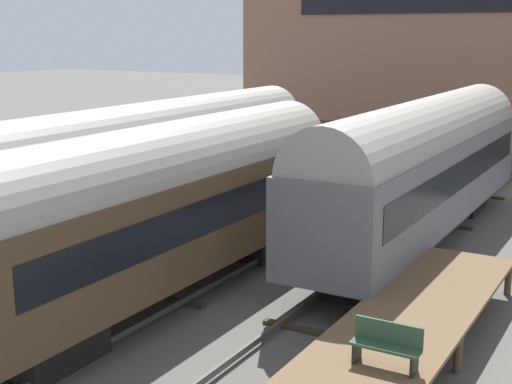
{
  "coord_description": "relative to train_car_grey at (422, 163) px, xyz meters",
  "views": [
    {
      "loc": [
        11.91,
        -12.47,
        7.54
      ],
      "look_at": [
        0.0,
        8.17,
        2.2
      ],
      "focal_mm": 50.0,
      "sensor_mm": 36.0,
      "label": 1
    }
  ],
  "objects": [
    {
      "name": "ground_plane",
      "position": [
        -4.55,
        -12.16,
        -3.0
      ],
      "size": [
        200.0,
        200.0,
        0.0
      ],
      "primitive_type": "plane",
      "color": "#56544F"
    },
    {
      "name": "train_car_navy",
      "position": [
        -9.11,
        -3.14,
        -0.14
      ],
      "size": [
        3.07,
        17.73,
        5.07
      ],
      "color": "black",
      "rests_on": "ground"
    },
    {
      "name": "warehouse_building",
      "position": [
        -3.95,
        26.8,
        5.47
      ],
      "size": [
        31.0,
        13.79,
        16.94
      ],
      "color": "brown",
      "rests_on": "ground"
    },
    {
      "name": "train_car_brown",
      "position": [
        -4.55,
        -8.85,
        -0.1
      ],
      "size": [
        2.96,
        15.09,
        5.12
      ],
      "color": "black",
      "rests_on": "ground"
    },
    {
      "name": "bench",
      "position": [
        3.06,
        -12.02,
        -1.46
      ],
      "size": [
        1.4,
        0.4,
        0.91
      ],
      "color": "#2D4C33",
      "rests_on": "station_platform"
    },
    {
      "name": "station_platform",
      "position": [
        2.67,
        -9.44,
        -2.03
      ],
      "size": [
        2.7,
        11.63,
        1.06
      ],
      "color": "brown",
      "rests_on": "ground"
    },
    {
      "name": "track_right",
      "position": [
        -0.0,
        -12.16,
        -2.86
      ],
      "size": [
        2.6,
        60.0,
        0.26
      ],
      "color": "#4C4742",
      "rests_on": "ground"
    },
    {
      "name": "train_car_grey",
      "position": [
        0.0,
        0.0,
        0.0
      ],
      "size": [
        3.02,
        17.55,
        5.28
      ],
      "color": "black",
      "rests_on": "ground"
    },
    {
      "name": "track_middle",
      "position": [
        -4.55,
        -12.16,
        -2.86
      ],
      "size": [
        2.6,
        60.0,
        0.26
      ],
      "color": "#4C4742",
      "rests_on": "ground"
    }
  ]
}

